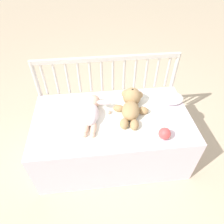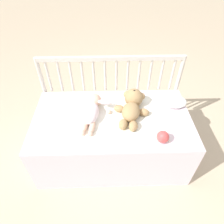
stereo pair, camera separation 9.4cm
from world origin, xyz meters
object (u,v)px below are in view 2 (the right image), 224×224
object	(u,v)px
teddy_bear	(132,106)
small_pillow	(174,101)
toy_ball	(163,137)
baby	(92,111)

from	to	relation	value
teddy_bear	small_pillow	world-z (taller)	teddy_bear
toy_ball	small_pillow	world-z (taller)	toy_ball
baby	toy_ball	size ratio (longest dim) A/B	4.67
toy_ball	small_pillow	distance (m)	0.44
toy_ball	baby	bearing A→B (deg)	151.04
baby	toy_ball	distance (m)	0.58
teddy_bear	baby	bearing A→B (deg)	-174.04
teddy_bear	toy_ball	size ratio (longest dim) A/B	4.68
small_pillow	baby	bearing A→B (deg)	-170.36
toy_ball	small_pillow	bearing A→B (deg)	65.24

